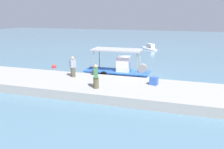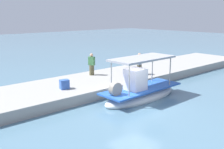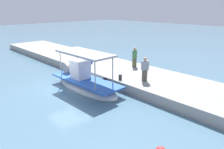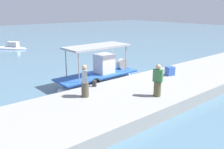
{
  "view_description": "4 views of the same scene",
  "coord_description": "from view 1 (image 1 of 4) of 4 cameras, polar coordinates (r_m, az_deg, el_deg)",
  "views": [
    {
      "loc": [
        4.41,
        -20.43,
        5.7
      ],
      "look_at": [
        -1.19,
        -2.72,
        0.85
      ],
      "focal_mm": 37.98,
      "sensor_mm": 36.0,
      "label": 1
    },
    {
      "loc": [
        11.07,
        10.44,
        5.31
      ],
      "look_at": [
        -1.22,
        -3.43,
        1.12
      ],
      "focal_mm": 43.7,
      "sensor_mm": 36.0,
      "label": 2
    },
    {
      "loc": [
        -12.82,
        7.59,
        5.56
      ],
      "look_at": [
        -2.15,
        -2.5,
        0.88
      ],
      "focal_mm": 34.25,
      "sensor_mm": 36.0,
      "label": 3
    },
    {
      "loc": [
        -10.42,
        -13.26,
        5.04
      ],
      "look_at": [
        -1.38,
        -2.34,
        1.03
      ],
      "focal_mm": 38.2,
      "sensor_mm": 36.0,
      "label": 4
    }
  ],
  "objects": [
    {
      "name": "moored_boat_near",
      "position": [
        38.93,
        8.95,
        6.24
      ],
      "size": [
        3.75,
        4.01,
        1.17
      ],
      "color": "silver",
      "rests_on": "ground_plane"
    },
    {
      "name": "main_fishing_boat",
      "position": [
        21.13,
        1.44,
        0.31
      ],
      "size": [
        6.02,
        2.16,
        2.99
      ],
      "color": "silver",
      "rests_on": "ground_plane"
    },
    {
      "name": "dock_quay",
      "position": [
        17.22,
        1.81,
        -3.55
      ],
      "size": [
        36.0,
        4.94,
        0.65
      ],
      "primitive_type": "cube",
      "color": "#9B9994",
      "rests_on": "ground_plane"
    },
    {
      "name": "ground_plane",
      "position": [
        21.66,
        5.18,
        -0.68
      ],
      "size": [
        120.0,
        120.0,
        0.0
      ],
      "primitive_type": "plane",
      "color": "slate"
    },
    {
      "name": "marker_buoy",
      "position": [
        26.19,
        -13.77,
        1.85
      ],
      "size": [
        0.48,
        0.48,
        0.48
      ],
      "color": "red",
      "rests_on": "ground_plane"
    },
    {
      "name": "cargo_crate",
      "position": [
        17.32,
        10.05,
        -1.51
      ],
      "size": [
        0.63,
        0.55,
        0.59
      ],
      "primitive_type": "cube",
      "rotation": [
        0.0,
        0.0,
        2.92
      ],
      "color": "#355EB5",
      "rests_on": "dock_quay"
    },
    {
      "name": "fisherman_by_crate",
      "position": [
        16.2,
        -3.89,
        -0.74
      ],
      "size": [
        0.49,
        0.54,
        1.67
      ],
      "color": "brown",
      "rests_on": "dock_quay"
    },
    {
      "name": "fisherman_near_bollard",
      "position": [
        19.37,
        -9.4,
        1.65
      ],
      "size": [
        0.52,
        0.54,
        1.67
      ],
      "color": "#514B3C",
      "rests_on": "dock_quay"
    },
    {
      "name": "mooring_bollard",
      "position": [
        19.89,
        -4.6,
        0.44
      ],
      "size": [
        0.24,
        0.24,
        0.37
      ],
      "primitive_type": "cylinder",
      "color": "#2D2D33",
      "rests_on": "dock_quay"
    }
  ]
}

